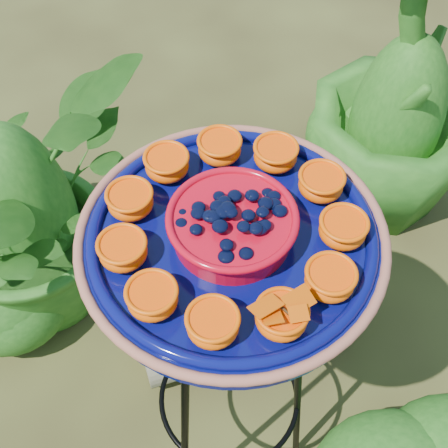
# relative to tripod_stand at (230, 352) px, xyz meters

# --- Properties ---
(ground_plane) EXTENTS (20.00, 20.00, 0.00)m
(ground_plane) POSITION_rel_tripod_stand_xyz_m (-0.03, 0.13, -0.55)
(ground_plane) COLOR black
(ground_plane) RESTS_ON ground
(tripod_stand) EXTENTS (0.38, 0.38, 0.91)m
(tripod_stand) POSITION_rel_tripod_stand_xyz_m (0.00, 0.00, 0.00)
(tripod_stand) COLOR black
(tripod_stand) RESTS_ON ground
(feeder_dish) EXTENTS (0.53, 0.53, 0.11)m
(feeder_dish) POSITION_rel_tripod_stand_xyz_m (0.00, -0.00, 0.40)
(feeder_dish) COLOR #060A4E
(feeder_dish) RESTS_ON tripod_stand
(driftwood_log) EXTENTS (0.65, 0.28, 0.21)m
(driftwood_log) POSITION_rel_tripod_stand_xyz_m (0.11, 0.30, -0.45)
(driftwood_log) COLOR gray
(driftwood_log) RESTS_ON ground
(shrub_back_left) EXTENTS (0.92, 0.94, 0.79)m
(shrub_back_left) POSITION_rel_tripod_stand_xyz_m (-0.45, 0.62, -0.16)
(shrub_back_left) COLOR #1D5115
(shrub_back_left) RESTS_ON ground
(shrub_back_right) EXTENTS (0.77, 0.77, 0.99)m
(shrub_back_right) POSITION_rel_tripod_stand_xyz_m (0.69, 0.76, -0.06)
(shrub_back_right) COLOR #1D5115
(shrub_back_right) RESTS_ON ground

